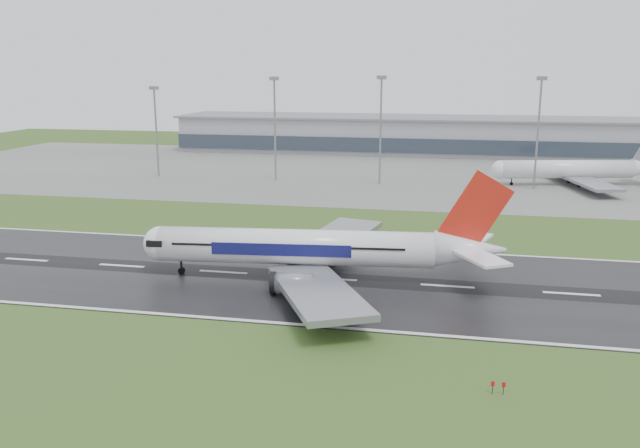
# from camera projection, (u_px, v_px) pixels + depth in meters

# --- Properties ---
(ground) EXTENTS (520.00, 520.00, 0.00)m
(ground) POSITION_uv_depth(u_px,v_px,m) (447.00, 287.00, 111.29)
(ground) COLOR #304E1C
(ground) RESTS_ON ground
(runway) EXTENTS (400.00, 45.00, 0.10)m
(runway) POSITION_uv_depth(u_px,v_px,m) (447.00, 286.00, 111.28)
(runway) COLOR black
(runway) RESTS_ON ground
(apron) EXTENTS (400.00, 130.00, 0.08)m
(apron) POSITION_uv_depth(u_px,v_px,m) (452.00, 174.00, 230.52)
(apron) COLOR slate
(apron) RESTS_ON ground
(terminal) EXTENTS (240.00, 36.00, 15.00)m
(terminal) POSITION_uv_depth(u_px,v_px,m) (454.00, 136.00, 286.05)
(terminal) COLOR gray
(terminal) RESTS_ON ground
(main_airliner) EXTENTS (69.21, 66.52, 18.70)m
(main_airliner) POSITION_uv_depth(u_px,v_px,m) (321.00, 226.00, 113.53)
(main_airliner) COLOR white
(main_airliner) RESTS_ON runway
(parked_airliner) EXTENTS (65.46, 62.59, 16.23)m
(parked_airliner) POSITION_uv_depth(u_px,v_px,m) (574.00, 160.00, 207.14)
(parked_airliner) COLOR silver
(parked_airliner) RESTS_ON apron
(floodmast_0) EXTENTS (0.64, 0.64, 29.30)m
(floodmast_0) POSITION_uv_depth(u_px,v_px,m) (156.00, 134.00, 222.45)
(floodmast_0) COLOR gray
(floodmast_0) RESTS_ON ground
(floodmast_1) EXTENTS (0.64, 0.64, 32.51)m
(floodmast_1) POSITION_uv_depth(u_px,v_px,m) (275.00, 131.00, 214.03)
(floodmast_1) COLOR gray
(floodmast_1) RESTS_ON ground
(floodmast_2) EXTENTS (0.64, 0.64, 32.92)m
(floodmast_2) POSITION_uv_depth(u_px,v_px,m) (380.00, 133.00, 207.31)
(floodmast_2) COLOR gray
(floodmast_2) RESTS_ON ground
(floodmast_3) EXTENTS (0.64, 0.64, 32.76)m
(floodmast_3) POSITION_uv_depth(u_px,v_px,m) (538.00, 136.00, 198.13)
(floodmast_3) COLOR gray
(floodmast_3) RESTS_ON ground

